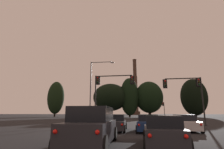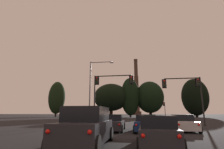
{
  "view_description": "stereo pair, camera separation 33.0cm",
  "coord_description": "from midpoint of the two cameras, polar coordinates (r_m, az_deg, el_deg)",
  "views": [
    {
      "loc": [
        -0.92,
        -2.61,
        1.55
      ],
      "look_at": [
        -6.6,
        34.78,
        9.95
      ],
      "focal_mm": 28.0,
      "sensor_mm": 36.0,
      "label": 1
    },
    {
      "loc": [
        -0.6,
        -2.56,
        1.55
      ],
      "look_at": [
        -6.6,
        34.78,
        9.95
      ],
      "focal_mm": 28.0,
      "sensor_mm": 36.0,
      "label": 2
    }
  ],
  "objects": [
    {
      "name": "street_lamp",
      "position": [
        27.4,
        -5.68,
        -3.32
      ],
      "size": [
        3.85,
        0.36,
        9.65
      ],
      "color": "slate",
      "rests_on": "ground_plane"
    },
    {
      "name": "treeline_far_right",
      "position": [
        77.65,
        25.56,
        -6.62
      ],
      "size": [
        10.28,
        9.25,
        15.23
      ],
      "color": "black",
      "rests_on": "ground_plane"
    },
    {
      "name": "sedan_center_lane_front",
      "position": [
        16.22,
        11.64,
        -15.39
      ],
      "size": [
        2.12,
        4.75,
        1.43
      ],
      "rotation": [
        0.0,
        0.0,
        -0.03
      ],
      "color": "navy",
      "rests_on": "ground_plane"
    },
    {
      "name": "treeline_center_left",
      "position": [
        83.91,
        -17.49,
        -7.22
      ],
      "size": [
        7.5,
        6.75,
        15.77
      ],
      "color": "black",
      "rests_on": "ground_plane"
    },
    {
      "name": "traffic_light_overhead_left",
      "position": [
        24.3,
        -1.28,
        -3.96
      ],
      "size": [
        5.61,
        0.5,
        6.77
      ],
      "color": "black",
      "rests_on": "ground_plane"
    },
    {
      "name": "treeline_left_mid",
      "position": [
        69.1,
        6.07,
        -7.14
      ],
      "size": [
        7.21,
        6.49,
        15.24
      ],
      "color": "black",
      "rests_on": "ground_plane"
    },
    {
      "name": "treeline_right_mid",
      "position": [
        71.06,
        12.39,
        -7.21
      ],
      "size": [
        10.86,
        9.77,
        13.98
      ],
      "color": "black",
      "rests_on": "ground_plane"
    },
    {
      "name": "traffic_light_overhead_right",
      "position": [
        25.2,
        23.93,
        -4.18
      ],
      "size": [
        5.05,
        0.5,
        6.21
      ],
      "color": "black",
      "rests_on": "ground_plane"
    },
    {
      "name": "sedan_right_lane_front",
      "position": [
        17.63,
        22.69,
        -14.45
      ],
      "size": [
        2.16,
        4.77,
        1.43
      ],
      "rotation": [
        0.0,
        0.0,
        -0.04
      ],
      "color": "silver",
      "rests_on": "ground_plane"
    },
    {
      "name": "suv_left_lane_second",
      "position": [
        9.06,
        -7.18,
        -16.54
      ],
      "size": [
        2.24,
        4.96,
        1.86
      ],
      "rotation": [
        0.0,
        0.0,
        0.03
      ],
      "color": "#232328",
      "rests_on": "ground_plane"
    },
    {
      "name": "smokestack",
      "position": [
        167.59,
        8.1,
        -5.76
      ],
      "size": [
        7.65,
        7.65,
        53.39
      ],
      "color": "#3C2B22",
      "rests_on": "ground_plane"
    },
    {
      "name": "traffic_light_far_right",
      "position": [
        61.97,
        16.89,
        -10.24
      ],
      "size": [
        0.78,
        0.5,
        5.24
      ],
      "color": "black",
      "rests_on": "ground_plane"
    },
    {
      "name": "sedan_left_lane_front",
      "position": [
        16.51,
        1.04,
        -15.58
      ],
      "size": [
        2.17,
        4.77,
        1.43
      ],
      "rotation": [
        0.0,
        0.0,
        0.04
      ],
      "color": "#232328",
      "rests_on": "ground_plane"
    },
    {
      "name": "treeline_far_left",
      "position": [
        69.99,
        -0.17,
        -7.45
      ],
      "size": [
        13.67,
        12.3,
        13.13
      ],
      "color": "black",
      "rests_on": "ground_plane"
    },
    {
      "name": "hatchback_center_lane_second",
      "position": [
        9.33,
        15.66,
        -17.51
      ],
      "size": [
        1.99,
        4.14,
        1.44
      ],
      "rotation": [
        0.0,
        0.0,
        -0.02
      ],
      "color": "#232328",
      "rests_on": "ground_plane"
    }
  ]
}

